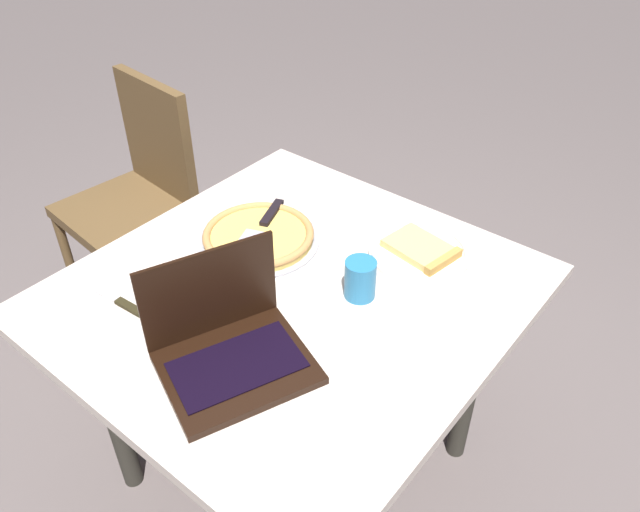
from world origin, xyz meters
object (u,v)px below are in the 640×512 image
pizza_plate (420,251)px  table_knife (119,301)px  pizza_tray (259,236)px  dining_table (293,317)px  laptop (229,344)px  drink_cup (360,279)px  chair_near (139,190)px

pizza_plate → table_knife: (0.59, -0.45, -0.01)m
pizza_tray → dining_table: bearing=64.9°
laptop → drink_cup: laptop is taller
laptop → chair_near: laptop is taller
chair_near → laptop: bearing=63.6°
laptop → pizza_tray: 0.42m
dining_table → chair_near: bearing=-103.9°
dining_table → pizza_plate: size_ratio=3.98×
pizza_plate → table_knife: bearing=-37.0°
table_knife → dining_table: bearing=136.1°
chair_near → table_knife: bearing=51.0°
table_knife → chair_near: (-0.52, -0.64, -0.19)m
drink_cup → dining_table: bearing=-59.1°
pizza_plate → dining_table: bearing=-29.0°
pizza_tray → table_knife: size_ratio=1.33×
dining_table → table_knife: size_ratio=4.26×
pizza_plate → pizza_tray: bearing=-59.4°
laptop → chair_near: 1.11m
drink_cup → chair_near: 1.10m
pizza_tray → chair_near: size_ratio=0.36×
laptop → drink_cup: size_ratio=3.77×
dining_table → laptop: (0.25, 0.05, 0.14)m
laptop → pizza_tray: size_ratio=1.15×
pizza_plate → pizza_tray: (0.21, -0.36, 0.00)m
dining_table → table_knife: bearing=-43.9°
dining_table → laptop: 0.29m
laptop → drink_cup: (-0.34, 0.09, 0.00)m
pizza_plate → drink_cup: bearing=-7.4°
laptop → pizza_tray: bearing=-144.8°
pizza_tray → drink_cup: size_ratio=3.28×
laptop → pizza_plate: 0.57m
drink_cup → chair_near: (-0.14, -1.06, -0.24)m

